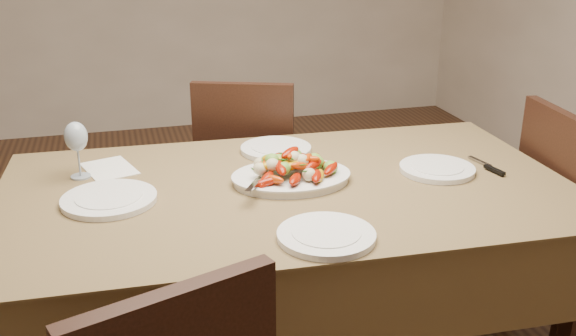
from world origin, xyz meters
The scene contains 12 objects.
dining_table centered at (0.22, -0.23, 0.38)m, with size 1.84×1.04×0.76m, color brown.
chair_far centered at (0.27, 0.60, 0.47)m, with size 0.42×0.42×0.95m, color black, non-canonical shape.
serving_platter centered at (0.24, -0.20, 0.77)m, with size 0.38×0.28×0.02m, color white.
roasted_vegetables centered at (0.24, -0.20, 0.83)m, with size 0.31×0.21×0.09m, color #811102, non-canonical shape.
serving_spoon centered at (0.17, -0.23, 0.81)m, with size 0.28×0.06×0.03m, color #9EA0A8, non-canonical shape.
plate_left centered at (-0.34, -0.21, 0.77)m, with size 0.29×0.29×0.02m, color white.
plate_right centered at (0.74, -0.24, 0.77)m, with size 0.26×0.26×0.02m, color white.
plate_far centered at (0.26, 0.11, 0.77)m, with size 0.26×0.26×0.02m, color white.
plate_near centered at (0.22, -0.61, 0.77)m, with size 0.27×0.27×0.02m, color white.
wine_glass centered at (-0.43, 0.03, 0.86)m, with size 0.08×0.08×0.20m, color #8C99A5, non-canonical shape.
menu_card centered at (-0.34, 0.08, 0.76)m, with size 0.15×0.21×0.00m, color silver.
table_knife centered at (0.93, -0.26, 0.76)m, with size 0.02×0.20×0.01m, color #9EA0A8, non-canonical shape.
Camera 1 is at (-0.29, -2.08, 1.56)m, focal length 40.00 mm.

